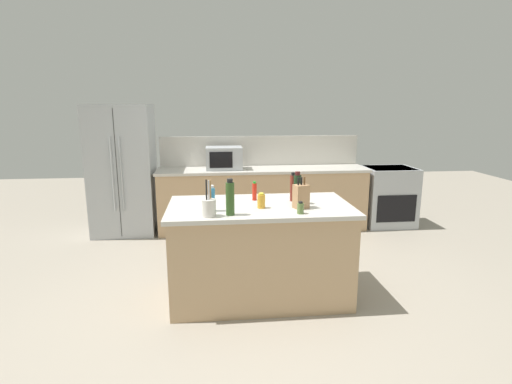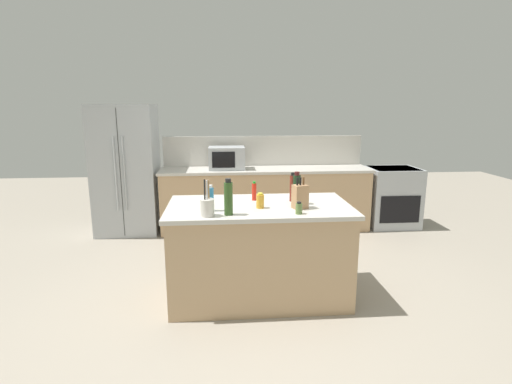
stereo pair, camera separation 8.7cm
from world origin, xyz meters
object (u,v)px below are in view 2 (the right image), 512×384
object	(u,v)px
vinegar_bottle	(293,188)
spice_jar_oregano	(299,208)
range_oven	(392,197)
refrigerator	(126,170)
microwave	(227,158)
hot_sauce_bottle	(254,191)
olive_oil_bottle	(228,198)
knife_block	(300,196)
dish_soap_bottle	(211,199)
utensil_crock	(207,207)
wine_bottle	(297,189)
honey_jar	(260,201)

from	to	relation	value
vinegar_bottle	spice_jar_oregano	size ratio (longest dim) A/B	2.64
range_oven	refrigerator	bearing A→B (deg)	179.27
microwave	vinegar_bottle	world-z (taller)	microwave
hot_sauce_bottle	spice_jar_oregano	xyz separation A→B (m)	(0.35, -0.54, -0.04)
olive_oil_bottle	vinegar_bottle	world-z (taller)	olive_oil_bottle
spice_jar_oregano	refrigerator	bearing A→B (deg)	128.62
refrigerator	knife_block	distance (m)	3.21
microwave	olive_oil_bottle	world-z (taller)	microwave
vinegar_bottle	spice_jar_oregano	xyz separation A→B (m)	(-0.02, -0.47, -0.08)
dish_soap_bottle	utensil_crock	bearing A→B (deg)	-97.75
range_oven	knife_block	world-z (taller)	knife_block
olive_oil_bottle	refrigerator	bearing A→B (deg)	119.55
refrigerator	vinegar_bottle	distance (m)	2.99
range_oven	utensil_crock	size ratio (longest dim) A/B	2.87
utensil_crock	hot_sauce_bottle	xyz separation A→B (m)	(0.45, 0.55, 0.01)
dish_soap_bottle	refrigerator	bearing A→B (deg)	118.18
wine_bottle	spice_jar_oregano	xyz separation A→B (m)	(-0.04, -0.36, -0.10)
vinegar_bottle	olive_oil_bottle	bearing A→B (deg)	-144.93
range_oven	vinegar_bottle	size ratio (longest dim) A/B	3.21
vinegar_bottle	refrigerator	bearing A→B (deg)	134.66
olive_oil_bottle	honey_jar	distance (m)	0.37
dish_soap_bottle	spice_jar_oregano	bearing A→B (deg)	-12.44
utensil_crock	range_oven	bearing A→B (deg)	42.62
refrigerator	knife_block	size ratio (longest dim) A/B	6.49
spice_jar_oregano	microwave	bearing A→B (deg)	103.28
refrigerator	olive_oil_bottle	bearing A→B (deg)	-60.45
range_oven	wine_bottle	xyz separation A→B (m)	(-1.93, -2.19, 0.62)
hot_sauce_bottle	dish_soap_bottle	bearing A→B (deg)	-138.60
olive_oil_bottle	honey_jar	bearing A→B (deg)	34.95
olive_oil_bottle	wine_bottle	size ratio (longest dim) A/B	1.02
knife_block	dish_soap_bottle	bearing A→B (deg)	161.99
refrigerator	utensil_crock	bearing A→B (deg)	-63.86
refrigerator	utensil_crock	size ratio (longest dim) A/B	5.88
hot_sauce_bottle	olive_oil_bottle	distance (m)	0.59
microwave	honey_jar	distance (m)	2.33
spice_jar_oregano	vinegar_bottle	bearing A→B (deg)	87.05
knife_block	dish_soap_bottle	distance (m)	0.82
olive_oil_bottle	spice_jar_oregano	bearing A→B (deg)	-2.16
range_oven	olive_oil_bottle	bearing A→B (deg)	-135.74
refrigerator	olive_oil_bottle	size ratio (longest dim) A/B	5.88
wine_bottle	refrigerator	bearing A→B (deg)	133.43
spice_jar_oregano	honey_jar	bearing A→B (deg)	143.84
olive_oil_bottle	spice_jar_oregano	distance (m)	0.62
honey_jar	hot_sauce_bottle	bearing A→B (deg)	96.19
spice_jar_oregano	olive_oil_bottle	bearing A→B (deg)	177.84
dish_soap_bottle	vinegar_bottle	size ratio (longest dim) A/B	0.83
utensil_crock	hot_sauce_bottle	size ratio (longest dim) A/B	1.67
refrigerator	wine_bottle	size ratio (longest dim) A/B	5.99
vinegar_bottle	wine_bottle	xyz separation A→B (m)	(0.02, -0.11, 0.01)
dish_soap_bottle	spice_jar_oregano	distance (m)	0.80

